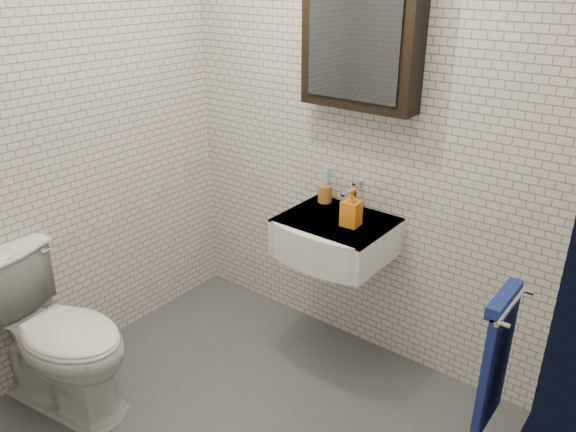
{
  "coord_description": "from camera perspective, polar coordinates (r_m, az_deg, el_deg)",
  "views": [
    {
      "loc": [
        1.47,
        -1.45,
        2.05
      ],
      "look_at": [
        -0.02,
        0.45,
        0.96
      ],
      "focal_mm": 35.0,
      "sensor_mm": 36.0,
      "label": 1
    }
  ],
  "objects": [
    {
      "name": "ground",
      "position": [
        2.91,
        -5.59,
        -20.64
      ],
      "size": [
        2.2,
        2.0,
        0.01
      ],
      "primitive_type": "cube",
      "color": "#4A4C51",
      "rests_on": "ground"
    },
    {
      "name": "room_shell",
      "position": [
        2.15,
        -7.16,
        8.29
      ],
      "size": [
        2.22,
        2.02,
        2.51
      ],
      "color": "silver",
      "rests_on": "ground"
    },
    {
      "name": "washbasin",
      "position": [
        2.91,
        4.46,
        -2.25
      ],
      "size": [
        0.55,
        0.5,
        0.2
      ],
      "color": "white",
      "rests_on": "room_shell"
    },
    {
      "name": "faucet",
      "position": [
        3.0,
        6.65,
        1.84
      ],
      "size": [
        0.06,
        0.2,
        0.15
      ],
      "color": "silver",
      "rests_on": "washbasin"
    },
    {
      "name": "mirror_cabinet",
      "position": [
        2.79,
        7.41,
        16.83
      ],
      "size": [
        0.6,
        0.15,
        0.6
      ],
      "color": "black",
      "rests_on": "room_shell"
    },
    {
      "name": "towel_rail",
      "position": [
        2.28,
        20.44,
        -13.13
      ],
      "size": [
        0.09,
        0.3,
        0.58
      ],
      "color": "silver",
      "rests_on": "room_shell"
    },
    {
      "name": "toothbrush_cup",
      "position": [
        3.09,
        3.78,
        2.38
      ],
      "size": [
        0.1,
        0.1,
        0.21
      ],
      "rotation": [
        0.0,
        0.0,
        -0.41
      ],
      "color": "#AB662A",
      "rests_on": "washbasin"
    },
    {
      "name": "soap_bottle",
      "position": [
        2.8,
        6.46,
        0.88
      ],
      "size": [
        0.1,
        0.1,
        0.2
      ],
      "primitive_type": "imported",
      "rotation": [
        0.0,
        0.0,
        0.09
      ],
      "color": "orange",
      "rests_on": "washbasin"
    },
    {
      "name": "toilet",
      "position": [
        3.0,
        -22.44,
        -11.05
      ],
      "size": [
        0.86,
        0.57,
        0.82
      ],
      "primitive_type": "imported",
      "rotation": [
        0.0,
        0.0,
        1.72
      ],
      "color": "white",
      "rests_on": "ground"
    }
  ]
}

